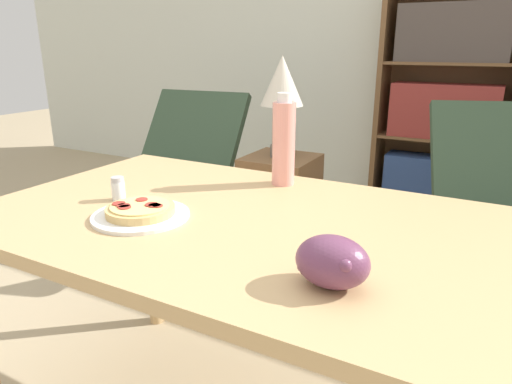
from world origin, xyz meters
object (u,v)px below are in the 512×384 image
salt_shaker (118,189)px  side_table (280,214)px  pizza_on_plate (141,212)px  bookshelf (444,108)px  drink_bottle (284,142)px  grape_bunch (332,262)px  lounge_chair_far (498,233)px  lounge_chair_near (179,196)px  table_lamp (282,86)px

salt_shaker → side_table: size_ratio=0.11×
pizza_on_plate → side_table: (-0.17, 1.21, -0.43)m
pizza_on_plate → bookshelf: 2.61m
drink_bottle → grape_bunch: bearing=-57.1°
side_table → lounge_chair_far: bearing=17.3°
pizza_on_plate → side_table: size_ratio=0.40×
pizza_on_plate → lounge_chair_far: (0.84, 1.53, -0.46)m
drink_bottle → pizza_on_plate: bearing=-113.4°
pizza_on_plate → bookshelf: size_ratio=0.16×
drink_bottle → bookshelf: bookshelf is taller
lounge_chair_near → table_lamp: 0.98m
drink_bottle → side_table: drink_bottle is taller
salt_shaker → side_table: salt_shaker is taller
side_table → salt_shaker: bearing=-88.8°
salt_shaker → side_table: bearing=91.2°
lounge_chair_far → bookshelf: bookshelf is taller
pizza_on_plate → bookshelf: bookshelf is taller
salt_shaker → lounge_chair_near: bearing=121.5°
side_table → table_lamp: table_lamp is taller
salt_shaker → table_lamp: bearing=91.2°
drink_bottle → side_table: 1.01m
table_lamp → drink_bottle: bearing=-64.2°
pizza_on_plate → lounge_chair_near: lounge_chair_near is taller
lounge_chair_near → side_table: lounge_chair_near is taller
salt_shaker → bookshelf: bookshelf is taller
drink_bottle → lounge_chair_near: bearing=142.9°
grape_bunch → bookshelf: bearing=92.7°
grape_bunch → salt_shaker: size_ratio=2.02×
drink_bottle → side_table: size_ratio=0.47×
drink_bottle → salt_shaker: 0.52m
salt_shaker → lounge_chair_far: size_ratio=0.07×
pizza_on_plate → salt_shaker: size_ratio=3.62×
salt_shaker → table_lamp: size_ratio=0.14×
pizza_on_plate → lounge_chair_far: bearing=61.1°
salt_shaker → lounge_chair_near: 1.46m
side_table → table_lamp: bearing=-90.0°
bookshelf → table_lamp: size_ratio=3.19×
grape_bunch → table_lamp: bearing=118.9°
grape_bunch → drink_bottle: bearing=122.9°
grape_bunch → table_lamp: table_lamp is taller
pizza_on_plate → drink_bottle: drink_bottle is taller
pizza_on_plate → lounge_chair_near: size_ratio=0.28×
lounge_chair_far → grape_bunch: bearing=-119.9°
drink_bottle → lounge_chair_far: bearing=58.9°
side_table → lounge_chair_near: bearing=176.3°
lounge_chair_near → lounge_chair_far: same height
grape_bunch → side_table: bearing=118.9°
salt_shaker → bookshelf: bearing=77.1°
bookshelf → side_table: 1.55m
bookshelf → pizza_on_plate: bearing=-99.3°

